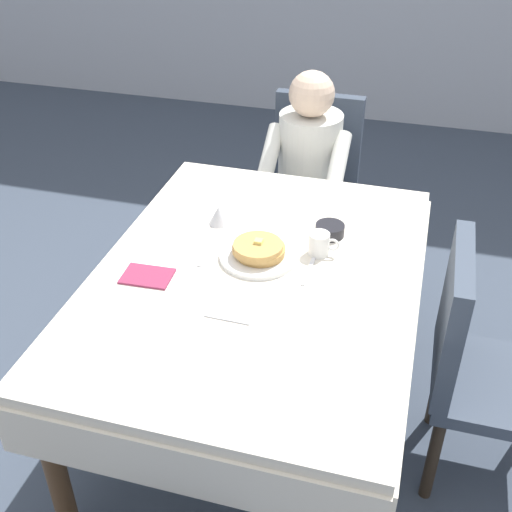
% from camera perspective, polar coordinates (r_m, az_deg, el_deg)
% --- Properties ---
extents(ground_plane, '(14.00, 14.00, 0.00)m').
position_cam_1_polar(ground_plane, '(2.74, 0.00, -14.12)').
color(ground_plane, '#3D4756').
extents(dining_table_main, '(1.12, 1.52, 0.74)m').
position_cam_1_polar(dining_table_main, '(2.30, 0.00, -3.26)').
color(dining_table_main, silver).
rests_on(dining_table_main, ground).
extents(chair_diner, '(0.44, 0.45, 0.93)m').
position_cam_1_polar(chair_diner, '(3.33, 5.02, 7.00)').
color(chair_diner, '#384251').
rests_on(chair_diner, ground).
extents(diner_person, '(0.40, 0.43, 1.12)m').
position_cam_1_polar(diner_person, '(3.14, 4.58, 8.01)').
color(diner_person, silver).
rests_on(diner_person, ground).
extents(chair_right_side, '(0.45, 0.44, 0.93)m').
position_cam_1_polar(chair_right_side, '(2.34, 18.74, -8.54)').
color(chair_right_side, '#384251').
rests_on(chair_right_side, ground).
extents(plate_breakfast, '(0.28, 0.28, 0.02)m').
position_cam_1_polar(plate_breakfast, '(2.31, 0.23, -0.02)').
color(plate_breakfast, white).
rests_on(plate_breakfast, dining_table_main).
extents(breakfast_stack, '(0.19, 0.19, 0.06)m').
position_cam_1_polar(breakfast_stack, '(2.29, 0.27, 0.63)').
color(breakfast_stack, tan).
rests_on(breakfast_stack, plate_breakfast).
extents(cup_coffee, '(0.11, 0.08, 0.08)m').
position_cam_1_polar(cup_coffee, '(2.32, 5.63, 1.08)').
color(cup_coffee, white).
rests_on(cup_coffee, dining_table_main).
extents(bowl_butter, '(0.11, 0.11, 0.04)m').
position_cam_1_polar(bowl_butter, '(2.45, 6.54, 2.30)').
color(bowl_butter, black).
rests_on(bowl_butter, dining_table_main).
extents(syrup_pitcher, '(0.08, 0.08, 0.07)m').
position_cam_1_polar(syrup_pitcher, '(2.50, -3.32, 3.61)').
color(syrup_pitcher, silver).
rests_on(syrup_pitcher, dining_table_main).
extents(fork_left_of_plate, '(0.02, 0.18, 0.00)m').
position_cam_1_polar(fork_left_of_plate, '(2.35, -4.38, 0.30)').
color(fork_left_of_plate, silver).
rests_on(fork_left_of_plate, dining_table_main).
extents(knife_right_of_plate, '(0.02, 0.20, 0.00)m').
position_cam_1_polar(knife_right_of_plate, '(2.26, 4.74, -1.14)').
color(knife_right_of_plate, silver).
rests_on(knife_right_of_plate, dining_table_main).
extents(spoon_near_edge, '(0.15, 0.02, 0.00)m').
position_cam_1_polar(spoon_near_edge, '(2.04, -2.56, -5.59)').
color(spoon_near_edge, silver).
rests_on(spoon_near_edge, dining_table_main).
extents(napkin_folded, '(0.18, 0.13, 0.01)m').
position_cam_1_polar(napkin_folded, '(2.25, -9.58, -1.76)').
color(napkin_folded, '#8C2D4C').
rests_on(napkin_folded, dining_table_main).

